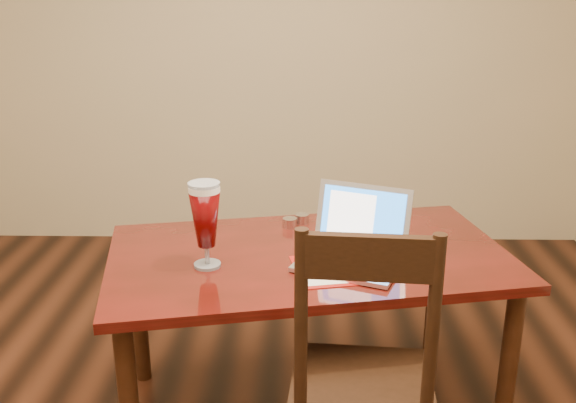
{
  "coord_description": "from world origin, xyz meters",
  "views": [
    {
      "loc": [
        0.36,
        -1.65,
        1.67
      ],
      "look_at": [
        0.31,
        0.49,
        0.95
      ],
      "focal_mm": 40.0,
      "sensor_mm": 36.0,
      "label": 1
    }
  ],
  "objects": [
    {
      "name": "dining_table",
      "position": [
        0.38,
        0.59,
        0.64
      ],
      "size": [
        1.64,
        1.12,
        1.02
      ],
      "rotation": [
        0.0,
        0.0,
        0.2
      ],
      "color": "#540E0B",
      "rests_on": "ground"
    },
    {
      "name": "dining_chair",
      "position": [
        0.55,
        0.06,
        0.5
      ],
      "size": [
        0.48,
        0.46,
        1.06
      ],
      "rotation": [
        0.0,
        0.0,
        -0.08
      ],
      "color": "black",
      "rests_on": "ground"
    }
  ]
}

